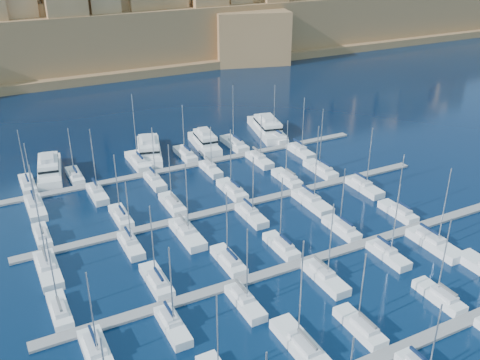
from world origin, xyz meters
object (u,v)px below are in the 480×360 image
sailboat_4 (439,296)px  motor_yacht_a (49,169)px  motor_yacht_d (267,127)px  sailboat_2 (300,344)px  motor_yacht_c (205,142)px  motor_yacht_b (149,149)px

sailboat_4 → motor_yacht_a: size_ratio=0.84×
motor_yacht_d → sailboat_4: bearing=-99.8°
sailboat_4 → sailboat_2: bearing=177.6°
sailboat_2 → sailboat_4: size_ratio=1.17×
sailboat_4 → motor_yacht_d: 72.24m
motor_yacht_c → motor_yacht_d: (18.52, 1.86, -0.00)m
motor_yacht_c → motor_yacht_d: 18.62m
sailboat_2 → motor_yacht_c: size_ratio=1.10×
sailboat_2 → motor_yacht_b: (3.40, 69.78, 0.95)m
sailboat_4 → motor_yacht_d: size_ratio=0.73×
motor_yacht_c → motor_yacht_b: bearing=174.0°
motor_yacht_d → motor_yacht_c: bearing=-174.3°
motor_yacht_b → motor_yacht_c: 13.70m
sailboat_4 → motor_yacht_d: (12.32, 71.17, 0.99)m
sailboat_2 → sailboat_4: bearing=-2.4°
motor_yacht_a → motor_yacht_b: size_ratio=0.91×
motor_yacht_b → motor_yacht_d: bearing=0.8°
sailboat_4 → motor_yacht_c: size_ratio=0.94×
motor_yacht_d → motor_yacht_b: bearing=-179.2°
sailboat_4 → motor_yacht_a: sailboat_4 is taller
sailboat_4 → motor_yacht_a: (-42.52, 70.06, 0.99)m
sailboat_2 → sailboat_4: 23.24m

